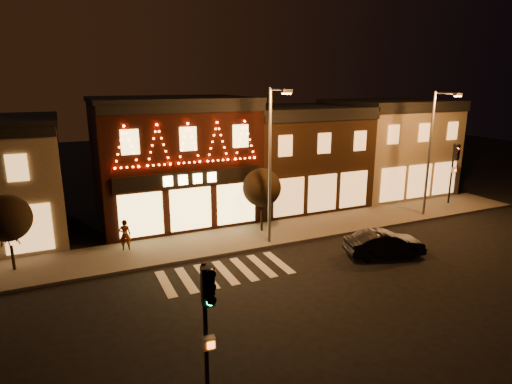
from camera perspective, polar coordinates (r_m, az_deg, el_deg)
ground at (r=18.56m, az=0.38°, el=-15.42°), size 120.00×120.00×0.00m
sidewalk_far at (r=25.92m, az=-3.04°, el=-6.31°), size 44.00×4.00×0.15m
building_pulp at (r=29.81m, az=-10.98°, el=4.35°), size 10.20×8.34×8.30m
building_right_a at (r=33.36m, az=5.15°, el=4.90°), size 9.20×8.28×7.50m
building_right_b at (r=38.53m, az=16.96°, el=5.84°), size 9.20×8.28×7.80m
traffic_signal_near at (r=11.64m, az=-6.49°, el=-15.73°), size 0.35×0.48×4.61m
traffic_signal_far at (r=35.64m, az=24.89°, el=3.72°), size 0.40×0.53×4.63m
streetlamp_mid at (r=23.75m, az=2.15°, el=4.92°), size 0.56×2.01×8.81m
streetlamp_right at (r=31.50m, az=22.50°, el=5.84°), size 0.55×1.95×8.50m
tree_left at (r=24.05m, az=-30.21°, el=-3.04°), size 2.29×2.29×3.83m
tree_right at (r=26.38m, az=0.78°, el=0.59°), size 2.38×2.38×3.98m
dark_sedan at (r=24.49m, az=16.70°, el=-6.62°), size 4.49×2.47×1.40m
pedestrian at (r=24.94m, az=-17.02°, el=-5.46°), size 0.70×0.52×1.76m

